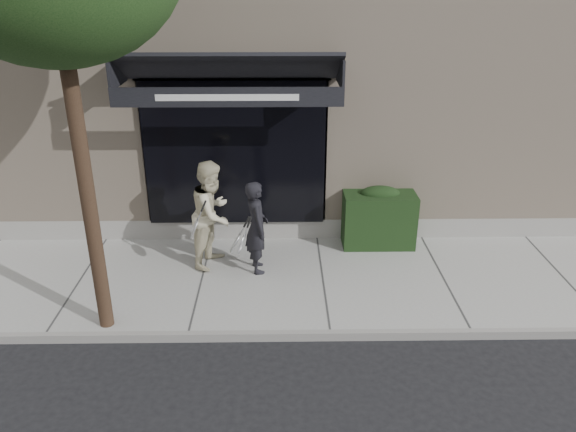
{
  "coord_description": "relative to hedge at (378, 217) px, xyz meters",
  "views": [
    {
      "loc": [
        -0.69,
        -8.12,
        4.77
      ],
      "look_at": [
        -0.57,
        0.6,
        0.97
      ],
      "focal_mm": 35.0,
      "sensor_mm": 36.0,
      "label": 1
    }
  ],
  "objects": [
    {
      "name": "sidewalk",
      "position": [
        -1.1,
        -1.25,
        -0.6
      ],
      "size": [
        20.0,
        3.0,
        0.12
      ],
      "primitive_type": "cube",
      "color": "#989792",
      "rests_on": "ground"
    },
    {
      "name": "pedestrian_front",
      "position": [
        -2.19,
        -0.97,
        0.25
      ],
      "size": [
        0.68,
        0.85,
        1.59
      ],
      "color": "black",
      "rests_on": "sidewalk"
    },
    {
      "name": "pedestrian_back",
      "position": [
        -2.94,
        -0.69,
        0.38
      ],
      "size": [
        0.96,
        1.08,
        1.84
      ],
      "color": "beige",
      "rests_on": "sidewalk"
    },
    {
      "name": "ground",
      "position": [
        -1.1,
        -1.25,
        -0.66
      ],
      "size": [
        80.0,
        80.0,
        0.0
      ],
      "primitive_type": "plane",
      "color": "black",
      "rests_on": "ground"
    },
    {
      "name": "hedge",
      "position": [
        0.0,
        0.0,
        0.0
      ],
      "size": [
        1.3,
        0.7,
        1.14
      ],
      "color": "black",
      "rests_on": "sidewalk"
    },
    {
      "name": "building_facade",
      "position": [
        -1.11,
        3.71,
        2.08
      ],
      "size": [
        14.3,
        8.04,
        5.64
      ],
      "color": "beige",
      "rests_on": "ground"
    },
    {
      "name": "curb",
      "position": [
        -1.1,
        -2.8,
        -0.59
      ],
      "size": [
        20.0,
        0.1,
        0.14
      ],
      "primitive_type": "cube",
      "color": "gray",
      "rests_on": "ground"
    }
  ]
}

